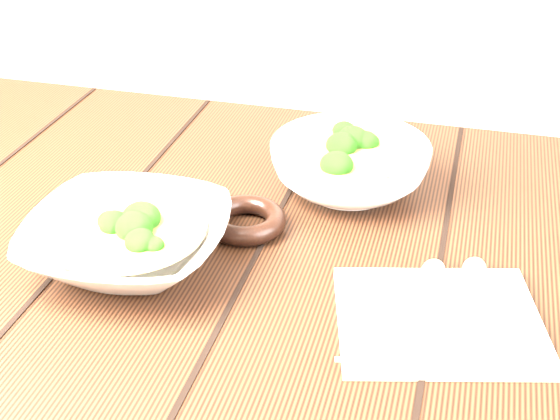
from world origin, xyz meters
The scene contains 7 objects.
table centered at (0.00, 0.00, 0.63)m, with size 1.20×0.80×0.75m.
soup_bowl_front centered at (-0.15, -0.05, 0.78)m, with size 0.23×0.23×0.06m.
soup_bowl_back centered at (0.05, 0.17, 0.78)m, with size 0.27×0.27×0.07m.
trivet centered at (-0.05, 0.04, 0.76)m, with size 0.10×0.10×0.02m, color black.
napkin centered at (0.19, -0.08, 0.76)m, with size 0.20×0.16×0.01m, color beige.
spoon_left centered at (0.17, -0.04, 0.76)m, with size 0.03×0.16×0.01m.
spoon_right centered at (0.21, -0.02, 0.76)m, with size 0.03×0.16×0.01m.
Camera 1 is at (0.19, -0.70, 1.24)m, focal length 50.00 mm.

